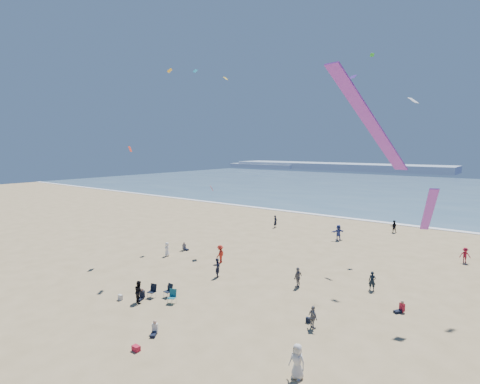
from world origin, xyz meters
The scene contains 13 objects.
ground centered at (0.00, 0.00, 0.00)m, with size 220.00×220.00×0.00m, color tan.
ocean centered at (0.00, 95.00, 0.03)m, with size 220.00×100.00×0.06m, color #476B84.
surf_line centered at (0.00, 45.00, 0.04)m, with size 220.00×1.20×0.08m, color white.
headland_far centered at (-60.00, 170.00, 1.60)m, with size 110.00×20.00×3.20m, color #7A8EA8.
headland_near centered at (-100.00, 165.00, 1.00)m, with size 40.00×14.00×2.00m, color #7A8EA8.
standing_flyers centered at (3.64, 16.04, 0.83)m, with size 34.22×45.46×1.89m.
seated_group centered at (0.78, 6.81, 0.42)m, with size 24.18×20.62×0.84m.
chair_cluster centered at (-3.47, 5.81, 0.50)m, with size 2.76×1.47×1.00m.
white_tote centered at (-5.95, 3.78, 0.20)m, with size 0.35×0.20×0.40m, color silver.
black_backpack centered at (-4.49, 7.32, 0.19)m, with size 0.30×0.22×0.38m, color black.
cooler centered at (0.75, 0.11, 0.15)m, with size 0.45×0.30×0.30m, color #B81A31.
navy_bag centered at (6.80, 8.97, 0.17)m, with size 0.28×0.18×0.34m, color black.
kites_aloft centered at (9.25, 10.86, 14.38)m, with size 41.04×36.98×24.83m.
Camera 1 is at (17.22, -11.95, 11.24)m, focal length 28.00 mm.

